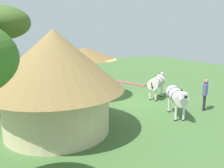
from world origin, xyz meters
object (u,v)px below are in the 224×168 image
object	(u,v)px
zebra_by_umbrella	(177,96)
patio_chair_east_end	(104,89)
patio_chair_west_end	(77,86)
guest_beside_umbrella	(73,88)
patio_dining_table	(85,87)
standing_watcher	(205,92)
acacia_tree_right_background	(1,23)
patio_chair_near_lawn	(76,94)
thatched_hut	(55,76)
zebra_nearest_camera	(157,83)
shade_umbrella	(84,53)

from	to	relation	value
zebra_by_umbrella	patio_chair_east_end	bearing A→B (deg)	-45.12
patio_chair_west_end	guest_beside_umbrella	size ratio (longest dim) A/B	0.53
patio_dining_table	standing_watcher	distance (m)	7.07
zebra_by_umbrella	acacia_tree_right_background	distance (m)	11.11
patio_chair_near_lawn	standing_watcher	xyz separation A→B (m)	(-4.85, -5.26, 0.50)
patio_dining_table	patio_chair_near_lawn	bearing A→B (deg)	127.97
patio_chair_west_end	acacia_tree_right_background	size ratio (longest dim) A/B	0.16
thatched_hut	patio_chair_east_end	world-z (taller)	thatched_hut
patio_dining_table	standing_watcher	size ratio (longest dim) A/B	0.80
standing_watcher	zebra_nearest_camera	size ratio (longest dim) A/B	0.88
zebra_nearest_camera	acacia_tree_right_background	distance (m)	10.12
shade_umbrella	standing_watcher	world-z (taller)	shade_umbrella
patio_chair_west_end	zebra_nearest_camera	bearing A→B (deg)	134.57
shade_umbrella	patio_chair_west_end	world-z (taller)	shade_umbrella
standing_watcher	zebra_by_umbrella	world-z (taller)	standing_watcher
patio_chair_west_end	patio_dining_table	bearing A→B (deg)	90.00
patio_dining_table	guest_beside_umbrella	world-z (taller)	guest_beside_umbrella
shade_umbrella	acacia_tree_right_background	xyz separation A→B (m)	(2.83, 4.11, 1.83)
patio_chair_near_lawn	acacia_tree_right_background	bearing A→B (deg)	-176.59
patio_chair_east_end	zebra_nearest_camera	size ratio (longest dim) A/B	0.47
standing_watcher	acacia_tree_right_background	size ratio (longest dim) A/B	0.30
patio_chair_west_end	standing_watcher	bearing A→B (deg)	121.80
patio_dining_table	zebra_nearest_camera	distance (m)	4.47
patio_chair_east_end	standing_watcher	xyz separation A→B (m)	(-4.94, -3.29, 0.50)
thatched_hut	zebra_nearest_camera	distance (m)	7.29
shade_umbrella	patio_chair_west_end	distance (m)	2.56
acacia_tree_right_background	guest_beside_umbrella	bearing A→B (deg)	-144.20
patio_chair_east_end	guest_beside_umbrella	xyz separation A→B (m)	(-0.46, 2.28, 0.50)
zebra_by_umbrella	shade_umbrella	bearing A→B (deg)	-37.28
patio_chair_west_end	standing_watcher	world-z (taller)	standing_watcher
patio_chair_east_end	patio_chair_west_end	xyz separation A→B (m)	(1.87, 1.03, 0.00)
patio_chair_west_end	guest_beside_umbrella	xyz separation A→B (m)	(-2.33, 1.25, 0.50)
patio_chair_east_end	patio_chair_west_end	distance (m)	2.13
shade_umbrella	guest_beside_umbrella	xyz separation A→B (m)	(-1.12, 1.26, -1.76)
patio_dining_table	patio_chair_near_lawn	world-z (taller)	patio_chair_near_lawn
patio_chair_near_lawn	standing_watcher	bearing A→B (deg)	9.36
standing_watcher	acacia_tree_right_background	xyz separation A→B (m)	(8.43, 8.41, 3.59)
acacia_tree_right_background	zebra_by_umbrella	bearing A→B (deg)	-142.43
patio_chair_west_end	acacia_tree_right_background	world-z (taller)	acacia_tree_right_background
standing_watcher	zebra_by_umbrella	distance (m)	2.00
zebra_by_umbrella	guest_beside_umbrella	bearing A→B (deg)	-20.93
patio_chair_east_end	zebra_nearest_camera	bearing A→B (deg)	-91.45
thatched_hut	patio_chair_east_end	distance (m)	5.79
thatched_hut	patio_chair_west_end	distance (m)	6.48
patio_chair_east_end	patio_chair_west_end	world-z (taller)	same
zebra_by_umbrella	acacia_tree_right_background	world-z (taller)	acacia_tree_right_background
standing_watcher	acacia_tree_right_background	world-z (taller)	acacia_tree_right_background
patio_chair_near_lawn	zebra_nearest_camera	size ratio (longest dim) A/B	0.47
patio_dining_table	patio_chair_west_end	xyz separation A→B (m)	(1.21, 0.01, -0.14)
patio_chair_east_end	guest_beside_umbrella	distance (m)	2.38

